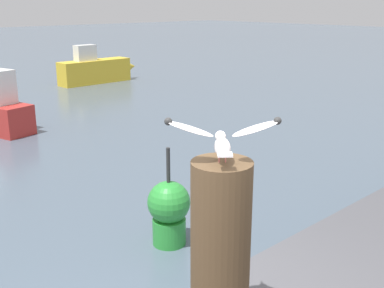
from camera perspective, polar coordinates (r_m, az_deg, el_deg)
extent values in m
cylinder|color=#4C3823|center=(2.92, 3.41, -12.48)|extent=(0.36, 0.36, 1.11)
cylinder|color=#C66760|center=(2.68, 4.02, -1.84)|extent=(0.01, 0.01, 0.04)
cylinder|color=#C66760|center=(2.68, 3.25, -1.85)|extent=(0.01, 0.01, 0.04)
ellipsoid|color=white|center=(2.67, 3.64, -0.40)|extent=(0.22, 0.23, 0.10)
sphere|color=white|center=(2.79, 3.41, 0.93)|extent=(0.06, 0.06, 0.06)
cone|color=gold|center=(2.84, 3.32, 1.15)|extent=(0.04, 0.05, 0.02)
cube|color=white|center=(2.53, 3.93, -1.25)|extent=(0.11, 0.11, 0.01)
ellipsoid|color=white|center=(2.65, 7.55, 1.83)|extent=(0.28, 0.26, 0.10)
sphere|color=#262626|center=(2.66, 10.15, 2.74)|extent=(0.04, 0.04, 0.04)
ellipsoid|color=white|center=(2.62, -0.20, 1.79)|extent=(0.28, 0.26, 0.10)
sphere|color=#262626|center=(2.61, -2.84, 2.70)|extent=(0.04, 0.04, 0.04)
cube|color=yellow|center=(19.43, -11.49, 8.45)|extent=(2.93, 0.81, 0.90)
cone|color=yellow|center=(20.34, -7.57, 9.11)|extent=(0.68, 0.68, 0.67)
cube|color=white|center=(19.14, -12.60, 10.53)|extent=(0.81, 0.43, 0.60)
cylinder|color=green|center=(6.42, -2.73, -10.32)|extent=(0.44, 0.44, 0.35)
sphere|color=green|center=(6.25, -2.78, -6.94)|extent=(0.56, 0.56, 0.56)
cylinder|color=#2D2D2D|center=(6.07, -2.84, -2.71)|extent=(0.05, 0.05, 0.50)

